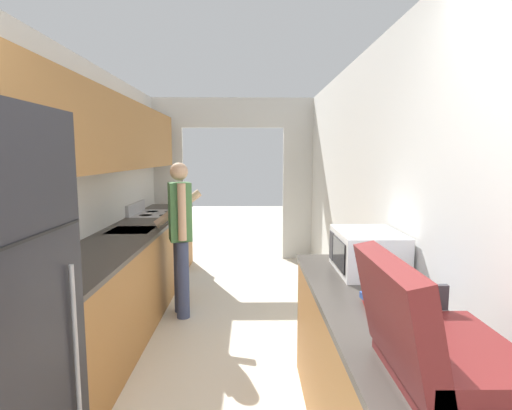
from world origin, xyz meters
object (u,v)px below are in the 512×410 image
range_oven (159,246)px  microwave (367,252)px  suitcase (433,346)px  book_stack (391,301)px  person (180,235)px

range_oven → microwave: size_ratio=1.96×
suitcase → book_stack: suitcase is taller
suitcase → microwave: size_ratio=1.05×
suitcase → book_stack: bearing=82.1°
person → suitcase: (1.30, -2.74, 0.19)m
range_oven → suitcase: 4.32m
suitcase → book_stack: (0.09, 0.63, -0.09)m
range_oven → suitcase: (1.78, -3.89, 0.57)m
microwave → person: bearing=134.4°
person → microwave: person is taller
suitcase → person: bearing=115.3°
microwave → book_stack: (-0.07, -0.63, -0.09)m
book_stack → suitcase: bearing=-97.9°
range_oven → suitcase: size_ratio=1.87×
range_oven → book_stack: bearing=-60.2°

